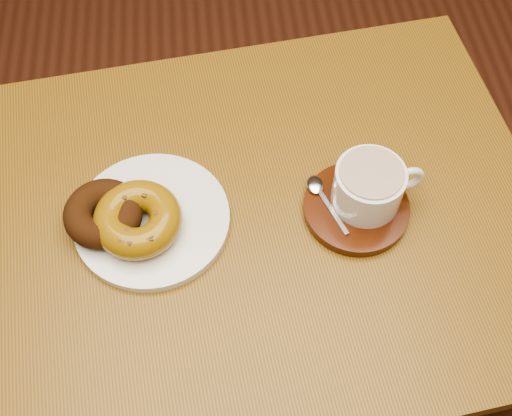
{
  "coord_description": "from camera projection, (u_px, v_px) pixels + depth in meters",
  "views": [
    {
      "loc": [
        0.02,
        -0.16,
        1.61
      ],
      "look_at": [
        0.07,
        0.31,
        0.84
      ],
      "focal_mm": 45.0,
      "sensor_mm": 36.0,
      "label": 1
    }
  ],
  "objects": [
    {
      "name": "donut_caramel",
      "position": [
        138.0,
        219.0,
        0.87
      ],
      "size": [
        0.16,
        0.16,
        0.04
      ],
      "rotation": [
        0.0,
        0.0,
        0.39
      ],
      "color": "#90680F",
      "rests_on": "donut_plate"
    },
    {
      "name": "cafe_table",
      "position": [
        244.0,
        258.0,
        1.03
      ],
      "size": [
        0.95,
        0.76,
        0.82
      ],
      "rotation": [
        0.0,
        0.0,
        0.12
      ],
      "color": "brown",
      "rests_on": "ground"
    },
    {
      "name": "teaspoon",
      "position": [
        319.0,
        190.0,
        0.92
      ],
      "size": [
        0.05,
        0.1,
        0.01
      ],
      "rotation": [
        0.0,
        0.0,
        0.36
      ],
      "color": "silver",
      "rests_on": "saucer"
    },
    {
      "name": "saucer",
      "position": [
        356.0,
        208.0,
        0.91
      ],
      "size": [
        0.15,
        0.15,
        0.02
      ],
      "primitive_type": "cylinder",
      "rotation": [
        0.0,
        0.0,
        0.01
      ],
      "color": "#3D1708",
      "rests_on": "cafe_table"
    },
    {
      "name": "donut_plate",
      "position": [
        152.0,
        219.0,
        0.91
      ],
      "size": [
        0.23,
        0.23,
        0.01
      ],
      "primitive_type": "cylinder",
      "rotation": [
        0.0,
        0.0,
        -0.05
      ],
      "color": "white",
      "rests_on": "cafe_table"
    },
    {
      "name": "donut_cinnamon",
      "position": [
        103.0,
        214.0,
        0.88
      ],
      "size": [
        0.14,
        0.14,
        0.04
      ],
      "primitive_type": "torus",
      "rotation": [
        0.0,
        0.0,
        0.42
      ],
      "color": "#341A0A",
      "rests_on": "donut_plate"
    },
    {
      "name": "coffee_cup",
      "position": [
        370.0,
        186.0,
        0.88
      ],
      "size": [
        0.13,
        0.1,
        0.07
      ],
      "rotation": [
        0.0,
        0.0,
        0.1
      ],
      "color": "white",
      "rests_on": "saucer"
    }
  ]
}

